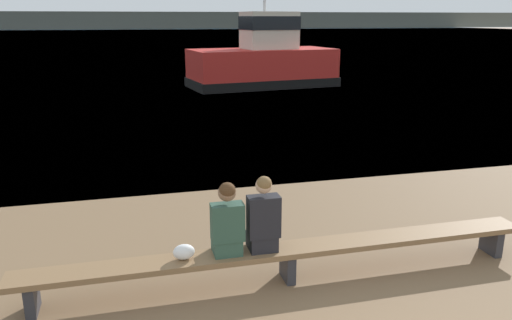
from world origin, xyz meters
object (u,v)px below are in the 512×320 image
shopping_bag (184,252)px  bench_main (288,253)px  person_left (227,222)px  tugboat_red (264,63)px  person_right (263,218)px

shopping_bag → bench_main: bearing=-0.1°
bench_main → shopping_bag: bearing=179.9°
person_left → shopping_bag: person_left is taller
shopping_bag → tugboat_red: (6.20, 19.18, 0.61)m
person_right → shopping_bag: (-1.03, 0.00, -0.35)m
bench_main → shopping_bag: size_ratio=25.53×
person_right → bench_main: bearing=-0.2°
tugboat_red → person_right: bearing=156.8°
bench_main → person_left: bearing=179.9°
shopping_bag → tugboat_red: 20.17m
person_left → shopping_bag: 0.66m
person_right → tugboat_red: bearing=74.9°
person_left → person_right: 0.47m
person_right → tugboat_red: (5.17, 19.18, 0.26)m
person_left → tugboat_red: 19.99m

